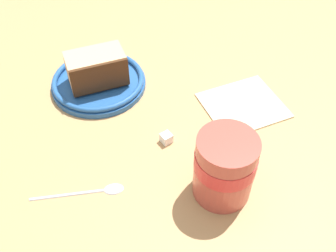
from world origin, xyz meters
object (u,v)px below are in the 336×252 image
object	(u,v)px
cake_slice	(97,69)
small_plate	(99,82)
tea_mug	(225,165)
folded_napkin	(243,105)
teaspoon	(97,190)
sugar_cube	(166,138)

from	to	relation	value
cake_slice	small_plate	bearing A→B (deg)	-164.25
cake_slice	tea_mug	world-z (taller)	tea_mug
tea_mug	cake_slice	bearing A→B (deg)	-142.65
small_plate	folded_napkin	xyz separation A→B (cm)	(7.62, 25.86, -0.70)
tea_mug	teaspoon	world-z (taller)	tea_mug
small_plate	sugar_cube	xyz separation A→B (cm)	(14.84, 11.47, -0.17)
cake_slice	folded_napkin	world-z (taller)	cake_slice
cake_slice	sugar_cube	xyz separation A→B (cm)	(14.58, 11.40, -3.38)
cake_slice	teaspoon	distance (cm)	23.77
folded_napkin	cake_slice	bearing A→B (deg)	-105.92
cake_slice	teaspoon	bearing A→B (deg)	0.88
teaspoon	folded_napkin	distance (cm)	30.10
folded_napkin	sugar_cube	distance (cm)	16.11
teaspoon	folded_napkin	size ratio (longest dim) A/B	1.03
folded_napkin	sugar_cube	size ratio (longest dim) A/B	8.08
small_plate	sugar_cube	size ratio (longest dim) A/B	10.49
cake_slice	folded_napkin	xyz separation A→B (cm)	(7.36, 25.79, -3.92)
cake_slice	teaspoon	size ratio (longest dim) A/B	0.84
small_plate	cake_slice	world-z (taller)	cake_slice
teaspoon	sugar_cube	size ratio (longest dim) A/B	8.28
folded_napkin	sugar_cube	world-z (taller)	sugar_cube
small_plate	tea_mug	distance (cm)	31.54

